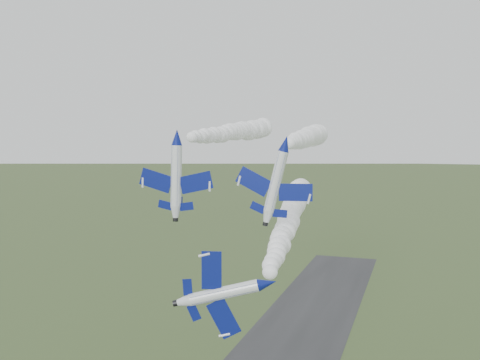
# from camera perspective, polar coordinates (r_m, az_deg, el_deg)

# --- Properties ---
(jet_lead) EXTENTS (4.09, 11.57, 9.34)m
(jet_lead) POSITION_cam_1_polar(r_m,az_deg,el_deg) (58.26, 2.96, -10.96)
(jet_lead) COLOR silver
(smoke_trail_jet_lead) EXTENTS (19.41, 65.58, 4.89)m
(smoke_trail_jet_lead) POSITION_cam_1_polar(r_m,az_deg,el_deg) (92.88, 5.30, -3.98)
(smoke_trail_jet_lead) COLOR white
(jet_pair_left) EXTENTS (11.85, 14.21, 3.51)m
(jet_pair_left) POSITION_cam_1_polar(r_m,az_deg,el_deg) (82.09, -6.78, 4.58)
(jet_pair_left) COLOR silver
(smoke_trail_jet_pair_left) EXTENTS (7.33, 55.99, 4.70)m
(smoke_trail_jet_pair_left) POSITION_cam_1_polar(r_m,az_deg,el_deg) (112.18, -0.46, 5.16)
(smoke_trail_jet_pair_left) COLOR white
(jet_pair_right) EXTENTS (10.88, 13.26, 3.92)m
(jet_pair_right) POSITION_cam_1_polar(r_m,az_deg,el_deg) (75.33, 4.85, 3.91)
(jet_pair_right) COLOR silver
(smoke_trail_jet_pair_right) EXTENTS (13.15, 63.05, 4.97)m
(smoke_trail_jet_pair_right) POSITION_cam_1_polar(r_m,az_deg,el_deg) (110.00, 7.14, 4.52)
(smoke_trail_jet_pair_right) COLOR white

